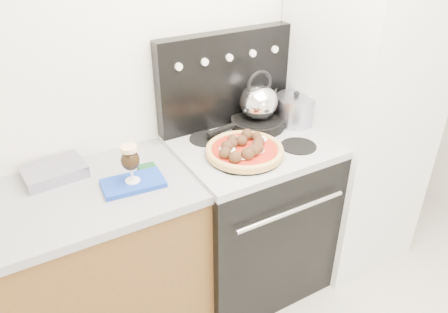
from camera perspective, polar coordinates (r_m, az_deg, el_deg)
room_shell at (r=1.45m, az=20.71°, el=-2.04°), size 3.52×3.01×2.52m
base_cabinet at (r=2.26m, az=-22.46°, el=-15.97°), size 1.45×0.60×0.86m
countertop at (r=1.97m, az=-25.00°, el=-6.77°), size 1.48×0.63×0.04m
stove_body at (r=2.48m, az=3.29°, el=-7.95°), size 0.76×0.65×0.88m
cooktop at (r=2.23m, az=3.63°, el=1.37°), size 0.76×0.65×0.04m
backguard at (r=2.33m, az=0.10°, el=10.06°), size 0.76×0.08×0.50m
fridge at (r=2.61m, az=17.03°, el=5.77°), size 0.64×0.68×1.90m
foil_sheet at (r=2.11m, az=-21.32°, el=-1.83°), size 0.28×0.21×0.05m
oven_mitt at (r=1.96m, az=-11.78°, el=-3.44°), size 0.28×0.18×0.02m
beer_glass at (r=1.90m, az=-12.09°, el=-0.95°), size 0.10×0.10×0.18m
pizza_pan at (r=2.10m, az=2.69°, el=0.24°), size 0.37×0.37×0.01m
pizza at (r=2.08m, az=2.71°, el=1.01°), size 0.37×0.37×0.05m
skillet at (r=2.37m, az=4.43°, el=4.41°), size 0.32×0.32×0.05m
tea_kettle at (r=2.31m, az=4.56°, el=7.48°), size 0.23×0.23×0.22m
stock_pot at (r=2.42m, az=9.25°, el=5.95°), size 0.22×0.22×0.15m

